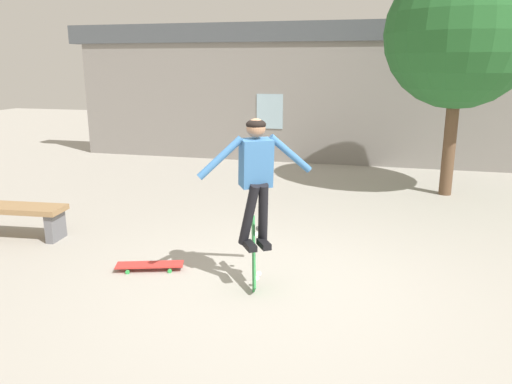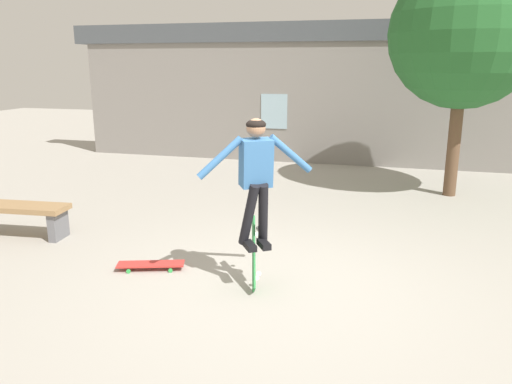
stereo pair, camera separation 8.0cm
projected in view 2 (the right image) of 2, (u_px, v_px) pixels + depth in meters
The scene contains 7 objects.
ground_plane at pixel (274, 286), 5.91m from camera, with size 40.00×40.00×0.00m, color #A39E93.
building_backdrop at pixel (345, 91), 12.69m from camera, with size 15.13×0.52×4.39m.
tree_right at pixel (465, 34), 9.22m from camera, with size 2.79×2.79×4.49m.
park_bench at pixel (14, 213), 7.53m from camera, with size 1.70×0.61×0.50m.
skater at pixel (256, 171), 5.52m from camera, with size 1.17×0.79×1.48m.
skateboard_flipping at pixel (254, 253), 5.84m from camera, with size 0.27×0.67×0.81m.
skateboard_resting at pixel (151, 264), 6.36m from camera, with size 0.87×0.46×0.08m.
Camera 2 is at (1.22, -5.31, 2.55)m, focal length 35.00 mm.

